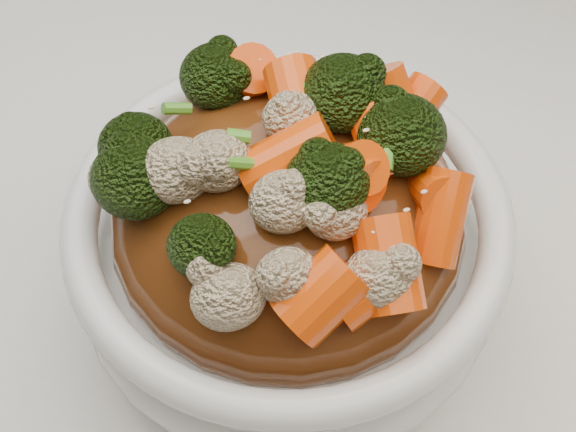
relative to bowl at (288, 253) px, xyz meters
name	(u,v)px	position (x,y,z in m)	size (l,w,h in m)	color
tablecloth	(353,272)	(0.05, 0.01, -0.07)	(1.20, 0.80, 0.04)	white
bowl	(288,253)	(0.00, 0.00, 0.00)	(0.24, 0.24, 0.09)	white
sauce_base	(288,220)	(0.00, 0.00, 0.03)	(0.19, 0.19, 0.10)	#53280E
carrots	(288,134)	(0.00, 0.00, 0.10)	(0.19, 0.19, 0.06)	#EF4B07
broccoli	(288,135)	(0.00, 0.00, 0.10)	(0.19, 0.19, 0.05)	black
cauliflower	(288,138)	(0.00, 0.00, 0.10)	(0.19, 0.19, 0.04)	#D2B98F
scallions	(288,132)	(0.00, 0.00, 0.10)	(0.14, 0.14, 0.02)	#478F21
sesame_seeds	(288,132)	(0.00, 0.00, 0.10)	(0.17, 0.17, 0.01)	beige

